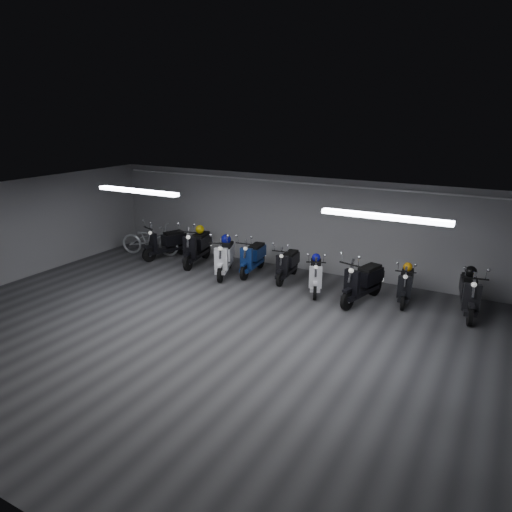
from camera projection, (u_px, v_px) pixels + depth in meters
The scene contains 22 objects.
floor at pixel (221, 337), 10.05m from camera, with size 14.00×10.00×0.01m, color #37373A.
ceiling at pixel (218, 207), 9.22m from camera, with size 14.00×10.00×0.01m, color gray.
back_wall at pixel (314, 225), 13.81m from camera, with size 14.00×0.01×2.80m, color gray.
left_wall at pixel (5, 233), 12.88m from camera, with size 0.01×10.00×2.80m, color gray.
fluor_strip_left at pixel (138, 191), 11.47m from camera, with size 2.40×0.18×0.08m, color white.
fluor_strip_right at pixel (385, 217), 8.68m from camera, with size 2.40×0.18×0.08m, color white.
conduit at pixel (314, 184), 13.38m from camera, with size 0.05×0.05×13.60m, color white.
scooter_0 at pixel (165, 238), 15.24m from camera, with size 0.61×1.82×1.35m, color black, non-canonical shape.
scooter_1 at pixel (197, 241), 14.60m from camera, with size 0.66×1.99×1.48m, color black, non-canonical shape.
scooter_2 at pixel (224, 252), 13.64m from camera, with size 0.63×1.88×1.40m, color white, non-canonical shape.
scooter_4 at pixel (253, 252), 13.76m from camera, with size 0.59×1.77×1.32m, color navy, non-canonical shape.
scooter_5 at pixel (287, 259), 13.25m from camera, with size 0.55×1.65×1.23m, color black, non-canonical shape.
scooter_6 at pixel (316, 270), 12.39m from camera, with size 0.55×1.65×1.23m, color white, non-canonical shape.
scooter_7 at pixel (363, 276), 11.66m from camera, with size 0.64×1.91×1.42m, color black, non-canonical shape.
scooter_8 at pixel (406, 279), 11.71m from camera, with size 0.54×1.62×1.20m, color black, non-canonical shape.
scooter_9 at pixel (470, 287), 10.95m from camera, with size 0.62×1.85×1.38m, color black, non-canonical shape.
bicycle at pixel (150, 236), 15.61m from camera, with size 0.70×1.98×1.28m, color silver.
helmet_0 at pixel (316, 258), 12.53m from camera, with size 0.23×0.23×0.23m, color #0E0E9E.
helmet_1 at pixel (408, 267), 11.83m from camera, with size 0.23×0.23×0.23m, color orange.
helmet_2 at pixel (226, 239), 13.80m from camera, with size 0.29×0.29×0.29m, color #0B0E7E.
helmet_3 at pixel (200, 229), 14.76m from camera, with size 0.28×0.28×0.28m, color gold.
helmet_4 at pixel (471, 272), 11.09m from camera, with size 0.27×0.27×0.27m, color black.
Camera 1 is at (5.06, -7.59, 4.61)m, focal length 33.15 mm.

